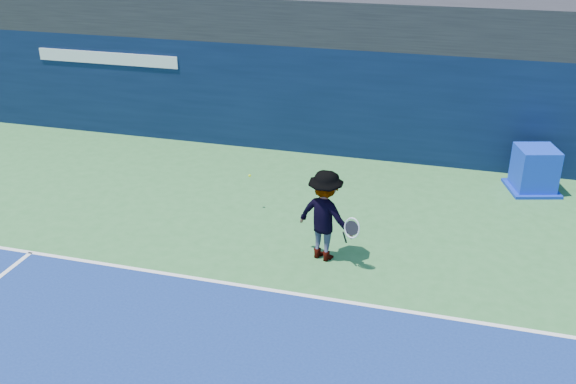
# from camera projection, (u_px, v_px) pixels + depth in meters

# --- Properties ---
(baseline) EXTENTS (24.00, 0.10, 0.01)m
(baseline) POSITION_uv_depth(u_px,v_px,m) (264.00, 289.00, 11.89)
(baseline) COLOR white
(baseline) RESTS_ON ground
(stadium_band) EXTENTS (36.00, 3.00, 1.20)m
(stadium_band) POSITION_uv_depth(u_px,v_px,m) (354.00, 17.00, 17.83)
(stadium_band) COLOR black
(stadium_band) RESTS_ON back_wall_assembly
(back_wall_assembly) EXTENTS (36.00, 1.03, 3.00)m
(back_wall_assembly) POSITION_uv_depth(u_px,v_px,m) (344.00, 100.00, 17.83)
(back_wall_assembly) COLOR black
(back_wall_assembly) RESTS_ON ground
(equipment_cart) EXTENTS (1.43, 1.43, 1.11)m
(equipment_cart) POSITION_uv_depth(u_px,v_px,m) (534.00, 171.00, 15.74)
(equipment_cart) COLOR #0E2DC6
(equipment_cart) RESTS_ON ground
(tennis_player) EXTENTS (1.45, 1.07, 1.88)m
(tennis_player) POSITION_uv_depth(u_px,v_px,m) (325.00, 216.00, 12.57)
(tennis_player) COLOR white
(tennis_player) RESTS_ON ground
(tennis_ball) EXTENTS (0.06, 0.06, 0.06)m
(tennis_ball) POSITION_uv_depth(u_px,v_px,m) (250.00, 176.00, 14.64)
(tennis_ball) COLOR #BADD18
(tennis_ball) RESTS_ON ground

